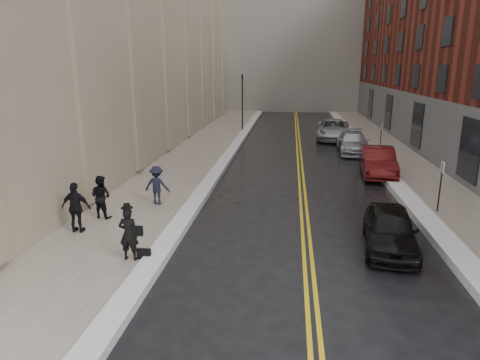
% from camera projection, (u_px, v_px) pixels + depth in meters
% --- Properties ---
extents(ground, '(160.00, 160.00, 0.00)m').
position_uv_depth(ground, '(212.00, 309.00, 10.74)').
color(ground, black).
rests_on(ground, ground).
extents(sidewalk_left, '(4.00, 64.00, 0.15)m').
position_uv_depth(sidewalk_left, '(187.00, 163.00, 26.58)').
color(sidewalk_left, gray).
rests_on(sidewalk_left, ground).
extents(sidewalk_right, '(3.00, 64.00, 0.15)m').
position_uv_depth(sidewalk_right, '(412.00, 169.00, 25.06)').
color(sidewalk_right, gray).
rests_on(sidewalk_right, ground).
extents(lane_stripe_a, '(0.12, 64.00, 0.01)m').
position_uv_depth(lane_stripe_a, '(298.00, 167.00, 25.82)').
color(lane_stripe_a, gold).
rests_on(lane_stripe_a, ground).
extents(lane_stripe_b, '(0.12, 64.00, 0.01)m').
position_uv_depth(lane_stripe_b, '(302.00, 167.00, 25.80)').
color(lane_stripe_b, gold).
rests_on(lane_stripe_b, ground).
extents(snow_ridge_left, '(0.70, 60.80, 0.26)m').
position_uv_depth(snow_ridge_left, '(223.00, 163.00, 26.31)').
color(snow_ridge_left, white).
rests_on(snow_ridge_left, ground).
extents(snow_ridge_right, '(0.85, 60.80, 0.30)m').
position_uv_depth(snow_ridge_right, '(380.00, 167.00, 25.25)').
color(snow_ridge_right, white).
rests_on(snow_ridge_right, ground).
extents(traffic_signal, '(0.18, 0.15, 5.20)m').
position_uv_depth(traffic_signal, '(242.00, 98.00, 39.02)').
color(traffic_signal, black).
rests_on(traffic_signal, ground).
extents(parking_sign_near, '(0.06, 0.35, 2.23)m').
position_uv_depth(parking_sign_near, '(441.00, 183.00, 17.18)').
color(parking_sign_near, black).
rests_on(parking_sign_near, ground).
extents(parking_sign_far, '(0.06, 0.35, 2.23)m').
position_uv_depth(parking_sign_far, '(381.00, 136.00, 28.69)').
color(parking_sign_far, black).
rests_on(parking_sign_far, ground).
extents(car_black, '(2.13, 4.25, 1.39)m').
position_uv_depth(car_black, '(390.00, 229.00, 14.10)').
color(car_black, black).
rests_on(car_black, ground).
extents(car_maroon, '(2.02, 4.90, 1.58)m').
position_uv_depth(car_maroon, '(378.00, 162.00, 23.63)').
color(car_maroon, '#4F0E0E').
rests_on(car_maroon, ground).
extents(car_silver_near, '(2.13, 5.00, 1.44)m').
position_uv_depth(car_silver_near, '(353.00, 143.00, 29.86)').
color(car_silver_near, '#A1A4A8').
rests_on(car_silver_near, ground).
extents(car_silver_far, '(3.06, 6.05, 1.64)m').
position_uv_depth(car_silver_far, '(333.00, 130.00, 35.35)').
color(car_silver_far, '#A4A7AC').
rests_on(car_silver_far, ground).
extents(pedestrian_main, '(0.61, 0.40, 1.67)m').
position_uv_depth(pedestrian_main, '(129.00, 234.00, 12.92)').
color(pedestrian_main, black).
rests_on(pedestrian_main, sidewalk_left).
extents(pedestrian_a, '(0.95, 0.81, 1.69)m').
position_uv_depth(pedestrian_a, '(101.00, 197.00, 16.58)').
color(pedestrian_a, black).
rests_on(pedestrian_a, sidewalk_left).
extents(pedestrian_b, '(1.10, 0.66, 1.67)m').
position_uv_depth(pedestrian_b, '(157.00, 185.00, 18.22)').
color(pedestrian_b, black).
rests_on(pedestrian_b, sidewalk_left).
extents(pedestrian_c, '(1.08, 0.46, 1.83)m').
position_uv_depth(pedestrian_c, '(76.00, 208.00, 15.10)').
color(pedestrian_c, black).
rests_on(pedestrian_c, sidewalk_left).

